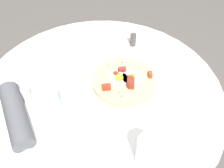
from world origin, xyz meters
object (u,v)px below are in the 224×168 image
at_px(water_glass, 148,151).
at_px(pepper_shaker, 134,40).
at_px(bread_plate, 66,68).
at_px(fork, 23,162).
at_px(knife, 31,152).
at_px(dining_table, 101,117).
at_px(water_bottle, 72,105).
at_px(salt_shaker, 26,94).
at_px(pizza_plate, 124,84).
at_px(breakfast_pizza, 124,81).

relative_size(water_glass, pepper_shaker, 1.90).
distance_m(bread_plate, fork, 0.41).
bearing_deg(knife, dining_table, 79.92).
height_order(water_bottle, salt_shaker, water_bottle).
height_order(salt_shaker, pepper_shaker, pepper_shaker).
xyz_separation_m(bread_plate, salt_shaker, (0.04, 0.20, 0.02)).
bearing_deg(water_glass, knife, 23.48).
bearing_deg(pepper_shaker, bread_plate, 55.45).
distance_m(pizza_plate, breakfast_pizza, 0.02).
xyz_separation_m(water_glass, salt_shaker, (0.48, -0.02, -0.03)).
bearing_deg(fork, water_glass, 29.64).
height_order(bread_plate, fork, bread_plate).
xyz_separation_m(dining_table, pizza_plate, (-0.07, -0.06, 0.18)).
relative_size(dining_table, fork, 5.18).
height_order(breakfast_pizza, bread_plate, breakfast_pizza).
bearing_deg(water_glass, fork, 28.57).
distance_m(knife, salt_shaker, 0.22).
relative_size(dining_table, pepper_shaker, 16.13).
bearing_deg(pepper_shaker, dining_table, 89.39).
bearing_deg(salt_shaker, water_bottle, 177.05).
bearing_deg(water_bottle, pizza_plate, -106.62).
height_order(breakfast_pizza, knife, breakfast_pizza).
relative_size(water_glass, salt_shaker, 2.07).
bearing_deg(water_bottle, pepper_shaker, -90.49).
bearing_deg(salt_shaker, water_glass, 177.19).
bearing_deg(knife, salt_shaker, 133.91).
bearing_deg(fork, breakfast_pizza, 73.38).
bearing_deg(salt_shaker, bread_plate, -100.31).
xyz_separation_m(breakfast_pizza, water_glass, (-0.19, 0.25, 0.03)).
distance_m(dining_table, fork, 0.41).
bearing_deg(salt_shaker, fork, 127.12).
xyz_separation_m(dining_table, breakfast_pizza, (-0.07, -0.06, 0.20)).
relative_size(knife, pepper_shaker, 3.11).
height_order(water_glass, salt_shaker, water_glass).
distance_m(dining_table, salt_shaker, 0.34).
height_order(water_glass, pepper_shaker, water_glass).
relative_size(dining_table, knife, 5.18).
distance_m(breakfast_pizza, water_bottle, 0.26).
relative_size(water_glass, water_bottle, 0.54).
relative_size(breakfast_pizza, water_bottle, 1.20).
bearing_deg(pepper_shaker, water_glass, 117.77).
height_order(dining_table, salt_shaker, salt_shaker).
distance_m(bread_plate, pepper_shaker, 0.32).
bearing_deg(water_glass, breakfast_pizza, -52.47).
xyz_separation_m(breakfast_pizza, water_bottle, (0.07, 0.23, 0.08)).
xyz_separation_m(fork, water_glass, (-0.32, -0.18, 0.05)).
height_order(breakfast_pizza, water_glass, water_glass).
height_order(dining_table, breakfast_pizza, breakfast_pizza).
relative_size(pizza_plate, water_bottle, 1.48).
height_order(bread_plate, salt_shaker, salt_shaker).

